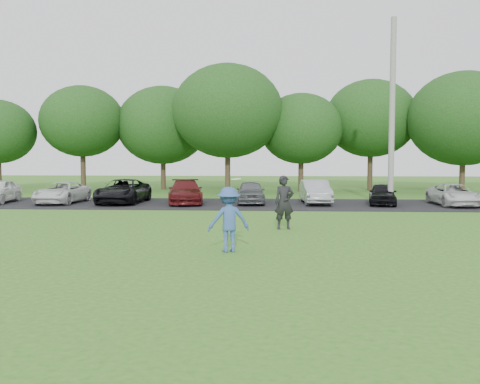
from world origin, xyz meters
name	(u,v)px	position (x,y,z in m)	size (l,w,h in m)	color
ground	(232,248)	(0.00, 0.00, 0.00)	(100.00, 100.00, 0.00)	#2F661D
parking_lot	(252,204)	(0.00, 13.00, 0.01)	(32.00, 6.50, 0.03)	black
utility_pole	(392,113)	(6.89, 12.32, 4.60)	(0.28, 0.28, 9.20)	gray
frisbee_player	(229,219)	(-0.04, -0.50, 0.86)	(1.24, 0.93, 1.95)	#355595
camera_bystander	(284,202)	(1.50, 3.90, 0.92)	(0.74, 0.55, 1.84)	black
parked_cars	(225,192)	(-1.37, 12.89, 0.62)	(28.53, 4.54, 1.25)	silver
tree_row	(280,121)	(1.51, 22.76, 4.91)	(42.39, 9.85, 8.64)	#38281C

